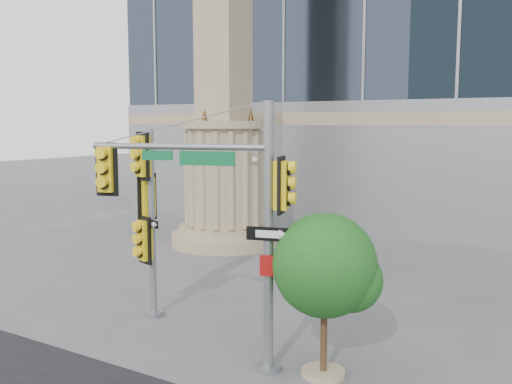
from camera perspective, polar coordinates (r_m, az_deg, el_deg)
The scene contains 5 objects.
ground at distance 13.48m, azimuth -4.06°, elevation -14.98°, with size 120.00×120.00×0.00m, color #545456.
monument at distance 23.33m, azimuth -3.24°, elevation 8.14°, with size 4.40×4.40×16.60m.
main_signal_pole at distance 11.51m, azimuth -3.49°, elevation -1.31°, with size 4.13×1.52×5.46m.
secondary_signal_pole at distance 14.83m, azimuth -10.87°, elevation -1.56°, with size 0.84×0.77×4.88m.
street_tree at distance 11.36m, azimuth 7.11°, elevation -7.73°, with size 2.11×2.06×3.29m.
Camera 1 is at (7.33, -10.13, 5.04)m, focal length 40.00 mm.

